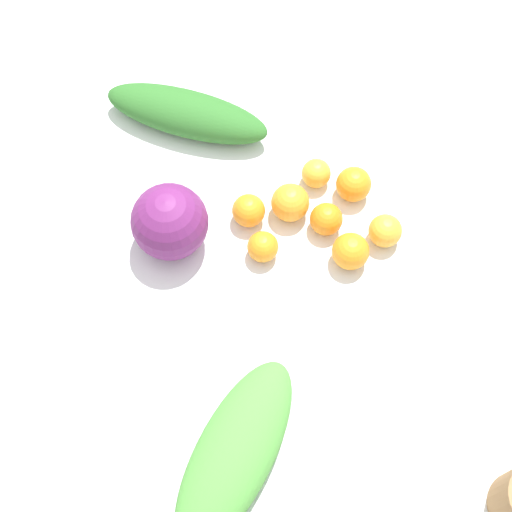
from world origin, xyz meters
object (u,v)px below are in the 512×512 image
at_px(orange_2, 351,251).
at_px(orange_6, 263,247).
at_px(greens_bunch_kale, 187,113).
at_px(orange_0, 326,219).
at_px(greens_bunch_beet_tops, 235,452).
at_px(orange_3, 316,173).
at_px(orange_5, 385,231).
at_px(orange_7, 354,184).
at_px(orange_4, 290,203).
at_px(orange_1, 247,211).
at_px(cabbage_purple, 170,222).

height_order(orange_2, orange_6, orange_2).
height_order(greens_bunch_kale, orange_0, greens_bunch_kale).
xyz_separation_m(greens_bunch_beet_tops, orange_0, (0.45, -0.26, -0.00)).
bearing_deg(orange_3, orange_0, 179.10).
height_order(greens_bunch_beet_tops, orange_5, greens_bunch_beet_tops).
xyz_separation_m(greens_bunch_kale, orange_7, (-0.24, -0.34, -0.00)).
relative_size(orange_2, orange_4, 0.95).
distance_m(orange_1, orange_2, 0.24).
bearing_deg(orange_2, orange_1, 56.33).
xyz_separation_m(orange_1, orange_5, (-0.09, -0.28, -0.00)).
relative_size(greens_bunch_beet_tops, orange_6, 5.70).
height_order(orange_5, orange_6, orange_5).
bearing_deg(orange_2, orange_5, -65.60).
relative_size(greens_bunch_beet_tops, orange_7, 4.89).
height_order(orange_4, orange_5, orange_4).
distance_m(orange_0, orange_1, 0.17).
relative_size(greens_bunch_kale, greens_bunch_beet_tops, 1.03).
bearing_deg(orange_5, greens_bunch_kale, 46.16).
relative_size(cabbage_purple, greens_bunch_beet_tops, 0.43).
height_order(orange_1, orange_3, orange_1).
height_order(orange_0, orange_5, same).
xyz_separation_m(orange_3, orange_7, (-0.04, -0.07, 0.01)).
xyz_separation_m(cabbage_purple, greens_bunch_kale, (0.30, -0.07, -0.04)).
bearing_deg(orange_0, greens_bunch_beet_tops, 150.05).
height_order(cabbage_purple, orange_7, cabbage_purple).
height_order(greens_bunch_beet_tops, orange_1, greens_bunch_beet_tops).
bearing_deg(orange_2, cabbage_purple, 73.87).
distance_m(orange_0, orange_6, 0.15).
bearing_deg(greens_bunch_beet_tops, orange_3, -24.69).
height_order(orange_0, orange_6, orange_0).
bearing_deg(greens_bunch_kale, orange_1, -159.91).
relative_size(greens_bunch_beet_tops, orange_0, 5.34).
bearing_deg(orange_4, orange_0, -124.97).
bearing_deg(orange_4, orange_6, 140.89).
distance_m(orange_3, orange_5, 0.20).
height_order(greens_bunch_kale, orange_1, greens_bunch_kale).
distance_m(orange_0, orange_3, 0.12).
distance_m(cabbage_purple, greens_bunch_kale, 0.31).
bearing_deg(orange_6, orange_1, 12.20).
xyz_separation_m(greens_bunch_beet_tops, orange_2, (0.37, -0.29, 0.00)).
bearing_deg(orange_2, orange_3, 8.92).
xyz_separation_m(orange_4, orange_5, (-0.10, -0.19, -0.01)).
xyz_separation_m(cabbage_purple, orange_6, (-0.06, -0.18, -0.05)).
height_order(orange_3, orange_6, orange_6).
bearing_deg(orange_0, cabbage_purple, 86.59).
relative_size(orange_1, orange_5, 1.01).
bearing_deg(orange_6, cabbage_purple, 71.20).
relative_size(orange_2, orange_7, 1.02).
xyz_separation_m(cabbage_purple, orange_5, (-0.07, -0.44, -0.04)).
relative_size(orange_1, orange_3, 1.11).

